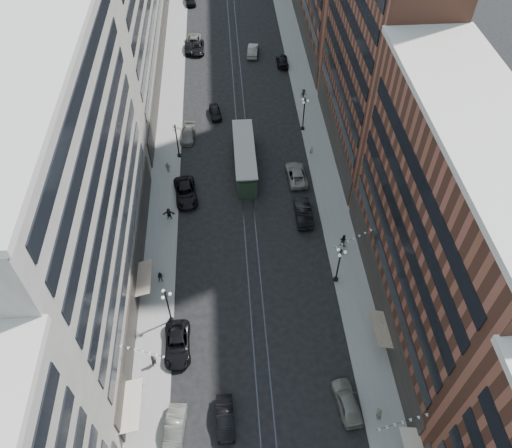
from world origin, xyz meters
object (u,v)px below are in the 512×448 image
object	(u,v)px
car_1	(174,430)
car_7	(186,192)
pedestrian_4	(379,414)
car_10	(303,212)
car_extra_1	(194,42)
pedestrian_extra_0	(154,361)
lamppost_sw_far	(168,306)
pedestrian_9	(304,94)
streetcar	(245,159)
pedestrian_7	(343,240)
lamppost_sw_mid	(177,140)
car_2	(177,344)
lamppost_se_far	(339,264)
car_4	(347,402)
car_extra_2	(197,48)
pedestrian_2	(161,277)
car_14	(253,50)
car_12	(282,61)
pedestrian_6	(168,167)
lamppost_se_mid	(304,113)
car_13	(215,112)
car_9	(189,48)
pedestrian_8	(311,150)
pedestrian_5	(169,214)
car_5	(225,418)
car_8	(188,134)

from	to	relation	value
car_1	car_7	xyz separation A→B (m)	(0.34, 30.54, 0.05)
pedestrian_4	car_10	size ratio (longest dim) A/B	0.32
car_extra_1	pedestrian_extra_0	xyz separation A→B (m)	(-3.23, -63.26, 0.20)
lamppost_sw_far	pedestrian_9	distance (m)	44.52
streetcar	pedestrian_7	distance (m)	18.60
lamppost_sw_mid	car_2	bearing A→B (deg)	-88.48
lamppost_se_far	car_extra_1	bearing A→B (deg)	107.01
car_10	pedestrian_4	bearing A→B (deg)	97.88
lamppost_se_far	car_4	world-z (taller)	lamppost_se_far
lamppost_se_far	car_7	xyz separation A→B (m)	(-17.26, 14.80, -2.27)
car_4	car_extra_2	bearing A→B (deg)	-85.69
pedestrian_2	car_extra_1	bearing A→B (deg)	84.99
streetcar	car_14	distance (m)	30.68
car_12	pedestrian_6	xyz separation A→B (m)	(-18.69, -27.08, 0.28)
lamppost_se_mid	streetcar	distance (m)	12.22
car_4	pedestrian_4	bearing A→B (deg)	144.07
car_1	pedestrian_9	xyz separation A→B (m)	(18.79, 51.66, 0.23)
car_1	car_12	world-z (taller)	car_1
car_7	pedestrian_2	bearing A→B (deg)	-108.04
pedestrian_2	car_12	xyz separation A→B (m)	(18.68, 45.66, -0.23)
lamppost_sw_far	car_13	distance (m)	36.93
lamppost_sw_mid	pedestrian_2	distance (m)	21.91
car_2	car_9	world-z (taller)	car_2
lamppost_sw_mid	pedestrian_8	bearing A→B (deg)	-2.82
lamppost_se_far	car_9	xyz separation A→B (m)	(-17.46, 52.64, -2.36)
lamppost_se_far	lamppost_sw_mid	bearing A→B (deg)	128.66
lamppost_sw_far	car_14	distance (m)	56.03
car_14	pedestrian_9	world-z (taller)	pedestrian_9
car_12	pedestrian_8	size ratio (longest dim) A/B	3.07
car_14	pedestrian_5	bearing A→B (deg)	78.78
lamppost_sw_mid	car_14	world-z (taller)	lamppost_sw_mid
car_4	car_9	size ratio (longest dim) A/B	1.12
car_5	car_14	xyz separation A→B (m)	(6.99, 65.60, 0.10)
streetcar	car_12	size ratio (longest dim) A/B	2.64
car_extra_2	car_9	bearing A→B (deg)	175.33
car_12	pedestrian_6	world-z (taller)	pedestrian_6
car_14	car_5	bearing A→B (deg)	91.20
car_8	streetcar	bearing A→B (deg)	-35.91
pedestrian_2	car_14	xyz separation A→B (m)	(13.74, 49.36, -0.11)
lamppost_sw_mid	pedestrian_2	world-z (taller)	lamppost_sw_mid
lamppost_se_mid	pedestrian_6	world-z (taller)	lamppost_se_mid
car_5	pedestrian_7	xyz separation A→B (m)	(14.73, 20.06, 0.32)
car_2	pedestrian_extra_0	size ratio (longest dim) A/B	3.22
car_10	car_extra_1	bearing A→B (deg)	-71.96
car_5	lamppost_se_far	bearing A→B (deg)	47.90
lamppost_sw_mid	car_4	distance (m)	41.01
car_1	pedestrian_4	distance (m)	18.68
lamppost_sw_mid	pedestrian_4	size ratio (longest dim) A/B	3.13
car_7	car_9	world-z (taller)	car_7
car_1	pedestrian_6	bearing A→B (deg)	100.72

